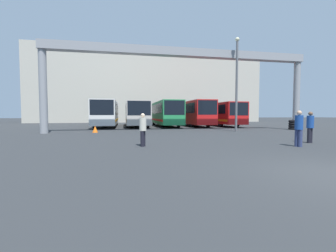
% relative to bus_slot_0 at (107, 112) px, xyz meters
% --- Properties ---
extents(building_backdrop, '(45.36, 12.00, 14.27)m').
position_rel_bus_slot_0_xyz_m(building_backdrop, '(7.40, 19.47, 5.35)').
color(building_backdrop, '#B7B2A3').
rests_on(building_backdrop, ground).
extents(overhead_gantry, '(23.59, 0.80, 7.31)m').
position_rel_bus_slot_0_xyz_m(overhead_gantry, '(7.40, -9.98, 4.21)').
color(overhead_gantry, gray).
rests_on(overhead_gantry, ground).
extents(bus_slot_0, '(2.55, 12.48, 3.09)m').
position_rel_bus_slot_0_xyz_m(bus_slot_0, '(0.00, 0.00, 0.00)').
color(bus_slot_0, silver).
rests_on(bus_slot_0, ground).
extents(bus_slot_1, '(2.63, 11.49, 3.01)m').
position_rel_bus_slot_0_xyz_m(bus_slot_1, '(3.70, -0.50, -0.04)').
color(bus_slot_1, beige).
rests_on(bus_slot_1, ground).
extents(bus_slot_2, '(2.45, 11.38, 3.11)m').
position_rel_bus_slot_0_xyz_m(bus_slot_2, '(7.40, -0.55, 0.01)').
color(bus_slot_2, '#268C4C').
rests_on(bus_slot_2, ground).
extents(bus_slot_3, '(2.43, 11.38, 3.17)m').
position_rel_bus_slot_0_xyz_m(bus_slot_3, '(11.10, -0.55, 0.04)').
color(bus_slot_3, red).
rests_on(bus_slot_3, ground).
extents(bus_slot_4, '(2.51, 11.00, 2.98)m').
position_rel_bus_slot_0_xyz_m(bus_slot_4, '(14.79, -0.74, -0.06)').
color(bus_slot_4, red).
rests_on(bus_slot_4, ground).
extents(pedestrian_mid_right, '(0.33, 0.33, 1.57)m').
position_rel_bus_slot_0_xyz_m(pedestrian_mid_right, '(3.04, -18.79, -0.95)').
color(pedestrian_mid_right, black).
rests_on(pedestrian_mid_right, ground).
extents(pedestrian_near_right, '(0.35, 0.35, 1.66)m').
position_rel_bus_slot_0_xyz_m(pedestrian_near_right, '(11.87, -19.16, -0.90)').
color(pedestrian_near_right, black).
rests_on(pedestrian_near_right, ground).
extents(pedestrian_near_center, '(0.35, 0.35, 1.69)m').
position_rel_bus_slot_0_xyz_m(pedestrian_near_center, '(10.19, -20.28, -0.88)').
color(pedestrian_near_center, navy).
rests_on(pedestrian_near_center, ground).
extents(traffic_cone, '(0.46, 0.46, 0.56)m').
position_rel_bus_slot_0_xyz_m(traffic_cone, '(-0.23, -9.81, -1.50)').
color(traffic_cone, orange).
rests_on(traffic_cone, ground).
extents(tire_stack, '(1.04, 1.04, 0.96)m').
position_rel_bus_slot_0_xyz_m(tire_stack, '(18.85, -9.82, -1.30)').
color(tire_stack, black).
rests_on(tire_stack, ground).
extents(lamp_post, '(0.36, 0.36, 8.28)m').
position_rel_bus_slot_0_xyz_m(lamp_post, '(11.98, -10.90, 2.72)').
color(lamp_post, '#595B60').
rests_on(lamp_post, ground).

